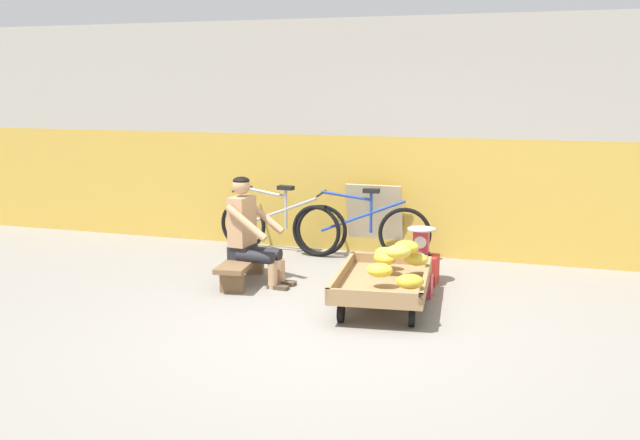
% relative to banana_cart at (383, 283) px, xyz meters
% --- Properties ---
extents(ground_plane, '(80.00, 80.00, 0.00)m').
position_rel_banana_cart_xyz_m(ground_plane, '(-0.29, -0.82, -0.24)').
color(ground_plane, gray).
extents(back_wall, '(16.00, 0.30, 2.88)m').
position_rel_banana_cart_xyz_m(back_wall, '(-0.29, 2.36, 1.20)').
color(back_wall, gold).
rests_on(back_wall, ground).
extents(banana_cart, '(1.01, 1.53, 0.36)m').
position_rel_banana_cart_xyz_m(banana_cart, '(0.00, 0.00, 0.00)').
color(banana_cart, '#99754C').
rests_on(banana_cart, ground).
extents(banana_pile, '(0.71, 1.19, 0.26)m').
position_rel_banana_cart_xyz_m(banana_pile, '(0.12, 0.05, 0.22)').
color(banana_pile, gold).
rests_on(banana_pile, banana_cart).
extents(low_bench, '(0.44, 1.13, 0.27)m').
position_rel_banana_cart_xyz_m(low_bench, '(-1.63, 0.40, -0.04)').
color(low_bench, brown).
rests_on(low_bench, ground).
extents(vendor_seated, '(0.70, 0.51, 1.14)m').
position_rel_banana_cart_xyz_m(vendor_seated, '(-1.54, 0.39, 0.33)').
color(vendor_seated, tan).
rests_on(vendor_seated, ground).
extents(plastic_crate, '(0.36, 0.28, 0.30)m').
position_rel_banana_cart_xyz_m(plastic_crate, '(0.17, 0.99, -0.09)').
color(plastic_crate, red).
rests_on(plastic_crate, ground).
extents(weighing_scale, '(0.30, 0.30, 0.29)m').
position_rel_banana_cart_xyz_m(weighing_scale, '(0.17, 0.99, 0.21)').
color(weighing_scale, '#28282D').
rests_on(weighing_scale, plastic_crate).
extents(bicycle_near_left, '(1.66, 0.48, 0.86)m').
position_rel_banana_cart_xyz_m(bicycle_near_left, '(-1.78, 1.83, 0.11)').
color(bicycle_near_left, black).
rests_on(bicycle_near_left, ground).
extents(bicycle_far_left, '(1.65, 0.48, 0.86)m').
position_rel_banana_cart_xyz_m(bicycle_far_left, '(-0.72, 1.89, 0.11)').
color(bicycle_far_left, black).
rests_on(bicycle_far_left, ground).
extents(sign_board, '(0.70, 0.23, 0.88)m').
position_rel_banana_cart_xyz_m(sign_board, '(-0.63, 2.17, 0.20)').
color(sign_board, '#C6B289').
rests_on(sign_board, ground).
extents(shopping_bag, '(0.18, 0.12, 0.24)m').
position_rel_banana_cart_xyz_m(shopping_bag, '(0.30, 0.45, -0.12)').
color(shopping_bag, '#D13D4C').
rests_on(shopping_bag, ground).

